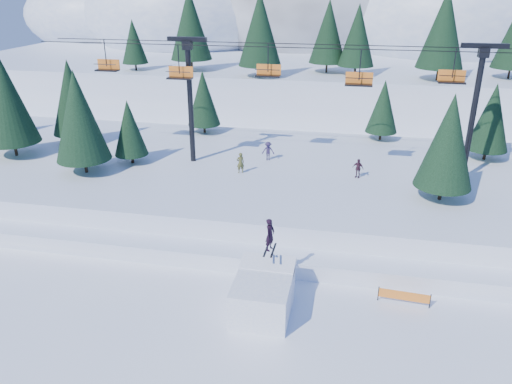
% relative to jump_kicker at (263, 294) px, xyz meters
% --- Properties ---
extents(ground, '(160.00, 160.00, 0.00)m').
position_rel_jump_kicker_xyz_m(ground, '(-0.25, -1.55, -1.16)').
color(ground, white).
rests_on(ground, ground).
extents(mid_shelf, '(70.00, 22.00, 2.50)m').
position_rel_jump_kicker_xyz_m(mid_shelf, '(-0.25, 16.45, 0.09)').
color(mid_shelf, white).
rests_on(mid_shelf, ground).
extents(berm, '(70.00, 6.00, 1.10)m').
position_rel_jump_kicker_xyz_m(berm, '(-0.25, 6.45, -0.61)').
color(berm, white).
rests_on(berm, ground).
extents(mountain_ridge, '(119.00, 61.02, 26.46)m').
position_rel_jump_kicker_xyz_m(mountain_ridge, '(-5.33, 71.75, 8.48)').
color(mountain_ridge, white).
rests_on(mountain_ridge, ground).
extents(jump_kicker, '(3.05, 4.31, 4.96)m').
position_rel_jump_kicker_xyz_m(jump_kicker, '(0.00, 0.00, 0.00)').
color(jump_kicker, white).
rests_on(jump_kicker, ground).
extents(chairlift, '(46.00, 3.21, 10.28)m').
position_rel_jump_kicker_xyz_m(chairlift, '(1.44, 16.50, 8.16)').
color(chairlift, black).
rests_on(chairlift, mid_shelf).
extents(conifer_stand, '(62.32, 17.62, 9.99)m').
position_rel_jump_kicker_xyz_m(conifer_stand, '(2.66, 17.01, 5.85)').
color(conifer_stand, black).
rests_on(conifer_stand, mid_shelf).
extents(distant_skiers, '(36.04, 6.98, 1.71)m').
position_rel_jump_kicker_xyz_m(distant_skiers, '(-0.61, 16.96, 2.15)').
color(distant_skiers, '#34233E').
rests_on(distant_skiers, mid_shelf).
extents(banner_near, '(2.85, 0.26, 0.90)m').
position_rel_jump_kicker_xyz_m(banner_near, '(7.63, 2.23, -0.62)').
color(banner_near, black).
rests_on(banner_near, ground).
extents(banner_far, '(2.79, 0.68, 0.90)m').
position_rel_jump_kicker_xyz_m(banner_far, '(11.10, 4.76, -0.62)').
color(banner_far, black).
rests_on(banner_far, ground).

